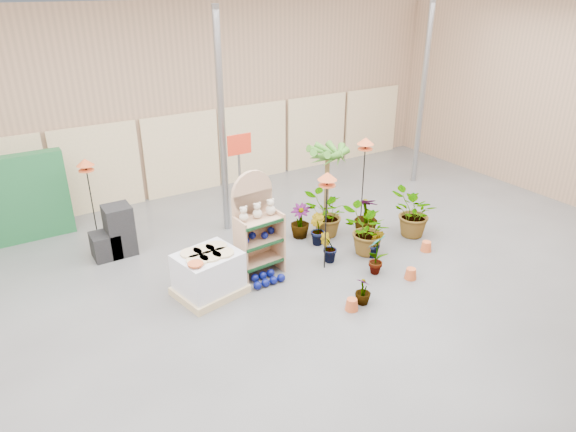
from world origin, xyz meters
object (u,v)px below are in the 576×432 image
Objects in this scene: display_shelf at (255,227)px; pallet_stack at (209,274)px; bird_table_front at (327,180)px; potted_plant_2 at (367,231)px.

display_shelf is 1.55× the size of pallet_stack.
bird_table_front is at bearing -20.04° from pallet_stack.
bird_table_front reaches higher than pallet_stack.
display_shelf is 1.54m from bird_table_front.
display_shelf is 1.91× the size of potted_plant_2.
bird_table_front is 1.88× the size of potted_plant_2.
bird_table_front reaches higher than potted_plant_2.
display_shelf is at bearing 163.89° from potted_plant_2.
pallet_stack is (-1.06, -0.28, -0.49)m from display_shelf.
pallet_stack is 3.18m from potted_plant_2.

